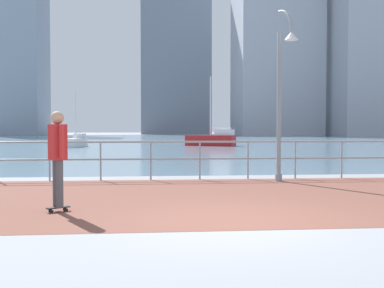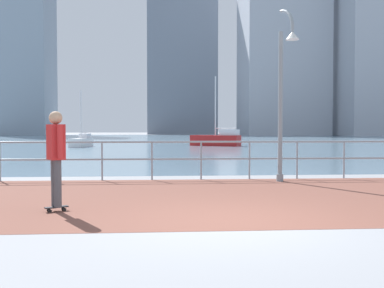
{
  "view_description": "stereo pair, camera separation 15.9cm",
  "coord_description": "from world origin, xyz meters",
  "px_view_note": "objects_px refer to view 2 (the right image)",
  "views": [
    {
      "loc": [
        -1.3,
        -6.72,
        1.46
      ],
      "look_at": [
        -0.42,
        3.46,
        1.1
      ],
      "focal_mm": 41.2,
      "sensor_mm": 36.0,
      "label": 1
    },
    {
      "loc": [
        -1.14,
        -6.74,
        1.46
      ],
      "look_at": [
        -0.42,
        3.46,
        1.1
      ],
      "focal_mm": 41.2,
      "sensor_mm": 36.0,
      "label": 2
    }
  ],
  "objects_px": {
    "skateboarder": "(56,151)",
    "sailboat_navy": "(217,139)",
    "sailboat_white": "(82,142)",
    "lamppost": "(284,87)"
  },
  "relations": [
    {
      "from": "sailboat_white",
      "to": "sailboat_navy",
      "type": "relative_size",
      "value": 0.76
    },
    {
      "from": "sailboat_navy",
      "to": "lamppost",
      "type": "bearing_deg",
      "value": -93.13
    },
    {
      "from": "skateboarder",
      "to": "lamppost",
      "type": "bearing_deg",
      "value": 37.06
    },
    {
      "from": "lamppost",
      "to": "sailboat_navy",
      "type": "distance_m",
      "value": 24.97
    },
    {
      "from": "sailboat_white",
      "to": "sailboat_navy",
      "type": "bearing_deg",
      "value": 7.06
    },
    {
      "from": "skateboarder",
      "to": "sailboat_navy",
      "type": "height_order",
      "value": "sailboat_navy"
    },
    {
      "from": "sailboat_white",
      "to": "sailboat_navy",
      "type": "height_order",
      "value": "sailboat_navy"
    },
    {
      "from": "sailboat_white",
      "to": "skateboarder",
      "type": "bearing_deg",
      "value": -80.83
    },
    {
      "from": "skateboarder",
      "to": "sailboat_white",
      "type": "distance_m",
      "value": 27.76
    },
    {
      "from": "lamppost",
      "to": "skateboarder",
      "type": "bearing_deg",
      "value": -142.94
    }
  ]
}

